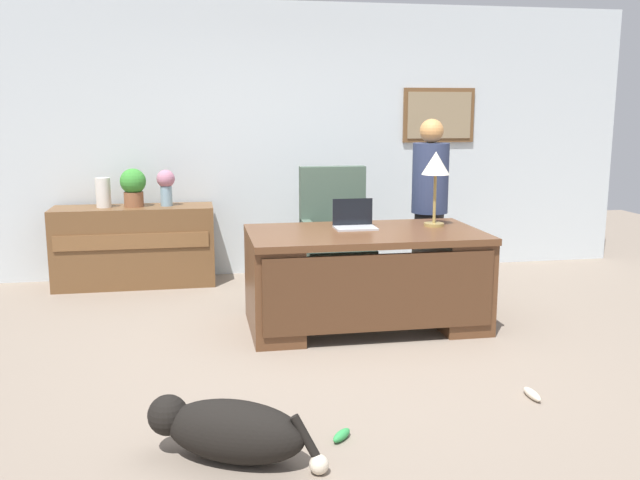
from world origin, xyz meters
TOP-DOWN VIEW (x-y plane):
  - ground_plane at (0.00, 0.00)m, footprint 12.00×12.00m
  - back_wall at (0.01, 2.60)m, footprint 7.00×0.16m
  - desk at (0.24, 0.59)m, footprint 1.78×1.00m
  - credenza at (-1.61, 2.25)m, footprint 1.49×0.50m
  - armchair at (0.21, 1.58)m, footprint 0.60×0.59m
  - person_standing at (1.01, 1.38)m, footprint 0.32×0.32m
  - dog_lying at (-0.92, -1.33)m, footprint 0.81×0.58m
  - laptop at (0.19, 0.77)m, footprint 0.32×0.22m
  - desk_lamp at (0.83, 0.75)m, footprint 0.22×0.22m
  - vase_with_flowers at (-1.30, 2.25)m, footprint 0.17×0.17m
  - vase_empty at (-1.87, 2.25)m, footprint 0.14×0.14m
  - potted_plant at (-1.60, 2.25)m, footprint 0.24×0.24m
  - dog_toy_ball at (-0.51, -1.54)m, footprint 0.09×0.09m
  - dog_toy_bone at (-0.34, -1.23)m, footprint 0.14×0.14m
  - dog_toy_plush at (0.87, -0.92)m, footprint 0.05×0.19m

SIDE VIEW (x-z plane):
  - ground_plane at x=0.00m, z-range 0.00..0.00m
  - dog_toy_bone at x=-0.34m, z-range 0.00..0.05m
  - dog_toy_plush at x=0.87m, z-range 0.00..0.05m
  - dog_toy_ball at x=-0.51m, z-range 0.00..0.09m
  - dog_lying at x=-0.92m, z-range 0.00..0.30m
  - credenza at x=-1.61m, z-range 0.00..0.76m
  - desk at x=0.24m, z-range 0.03..0.78m
  - armchair at x=0.21m, z-range -0.07..1.08m
  - laptop at x=0.19m, z-range 0.69..0.92m
  - person_standing at x=1.01m, z-range 0.02..1.60m
  - vase_empty at x=-1.87m, z-range 0.76..1.03m
  - potted_plant at x=-1.60m, z-range 0.77..1.13m
  - vase_with_flowers at x=-1.30m, z-range 0.79..1.14m
  - desk_lamp at x=0.83m, z-range 0.91..1.50m
  - back_wall at x=0.01m, z-range 0.00..2.70m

